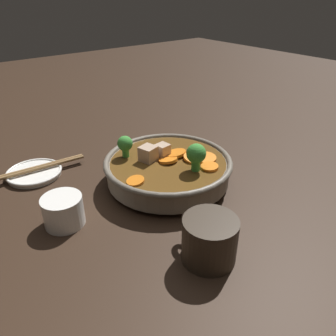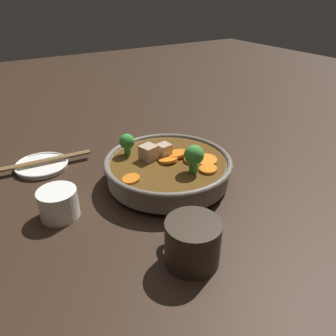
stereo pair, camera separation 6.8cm
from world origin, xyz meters
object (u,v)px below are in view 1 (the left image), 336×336
(stirfry_bowl, at_px, (168,167))
(chopsticks_pair, at_px, (33,169))
(side_saucer, at_px, (34,173))
(dark_mug, at_px, (209,239))
(tea_cup, at_px, (63,211))

(stirfry_bowl, distance_m, chopsticks_pair, 0.30)
(side_saucer, bearing_deg, chopsticks_pair, -45.00)
(dark_mug, bearing_deg, side_saucer, 16.71)
(dark_mug, height_order, chopsticks_pair, dark_mug)
(side_saucer, bearing_deg, stirfry_bowl, -133.93)
(tea_cup, bearing_deg, side_saucer, -4.06)
(dark_mug, xyz_separation_m, chopsticks_pair, (0.41, 0.12, -0.02))
(stirfry_bowl, height_order, side_saucer, stirfry_bowl)
(tea_cup, xyz_separation_m, chopsticks_pair, (0.20, -0.01, -0.01))
(chopsticks_pair, bearing_deg, stirfry_bowl, -133.93)
(stirfry_bowl, relative_size, side_saucer, 2.23)
(stirfry_bowl, xyz_separation_m, tea_cup, (0.01, 0.23, -0.01))
(tea_cup, distance_m, chopsticks_pair, 0.20)
(side_saucer, height_order, chopsticks_pair, chopsticks_pair)
(dark_mug, bearing_deg, chopsticks_pair, 16.71)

